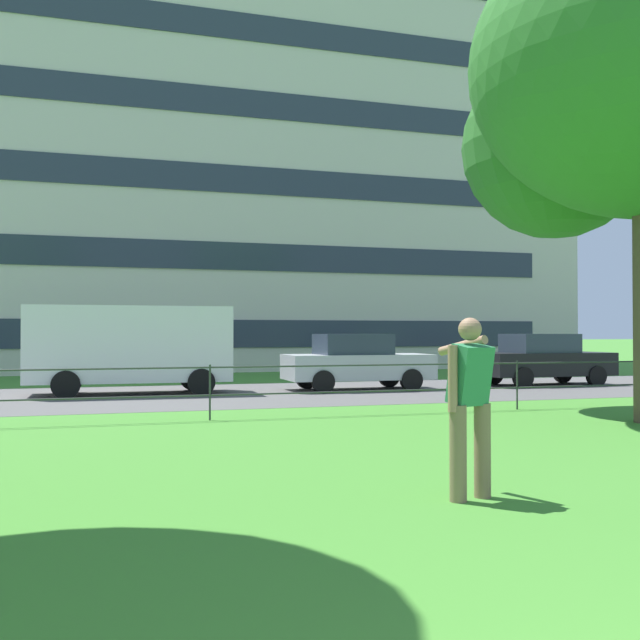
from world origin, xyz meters
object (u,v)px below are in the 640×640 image
person_thrower (469,401)px  car_black_right (543,359)px  panel_van_left (130,345)px  apartment_building_background (228,166)px  tree_small_lawn (629,83)px  car_silver_center (357,362)px

person_thrower → car_black_right: 16.09m
panel_van_left → car_black_right: (11.98, -0.30, -0.49)m
apartment_building_background → panel_van_left: bearing=-109.3°
person_thrower → apartment_building_background: size_ratio=0.06×
tree_small_lawn → apartment_building_background: size_ratio=0.29×
car_black_right → person_thrower: bearing=-126.5°
car_silver_center → car_black_right: 5.96m
tree_small_lawn → car_black_right: 10.30m
car_black_right → apartment_building_background: bearing=114.1°
panel_van_left → apartment_building_background: apartment_building_background is taller
car_silver_center → apartment_building_background: 17.50m
panel_van_left → car_silver_center: bearing=-3.4°
person_thrower → tree_small_lawn: bearing=39.2°
tree_small_lawn → person_thrower: 9.35m
tree_small_lawn → person_thrower: tree_small_lawn is taller
person_thrower → car_silver_center: (3.61, 12.88, -0.15)m
tree_small_lawn → apartment_building_background: (-3.20, 23.17, 3.26)m
person_thrower → apartment_building_background: bearing=84.3°
person_thrower → panel_van_left: 13.46m
car_black_right → apartment_building_background: (-6.77, 15.14, 8.64)m
person_thrower → panel_van_left: bearing=100.3°
car_silver_center → car_black_right: bearing=0.5°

